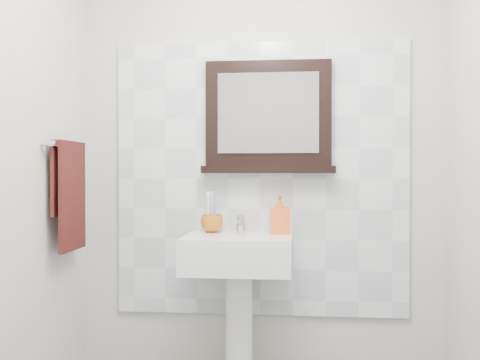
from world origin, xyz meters
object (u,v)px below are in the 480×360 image
Objects in this scene: toothbrush_cup at (212,224)px; framed_mirror at (268,120)px; pedestal_sink at (238,271)px; hand_towel at (69,187)px; soap_dispenser at (279,214)px.

framed_mirror is (0.30, 0.06, 0.56)m from toothbrush_cup.
pedestal_sink is 1.75× the size of hand_towel.
framed_mirror is at bearing 111.87° from soap_dispenser.
toothbrush_cup is at bearing 141.14° from pedestal_sink.
toothbrush_cup is 0.22× the size of hand_towel.
pedestal_sink is at bearing -127.76° from framed_mirror.
soap_dispenser is 0.29× the size of framed_mirror.
pedestal_sink is 4.67× the size of soap_dispenser.
pedestal_sink is at bearing -38.86° from toothbrush_cup.
soap_dispenser reaches higher than pedestal_sink.
soap_dispenser is 0.37× the size of hand_towel.
soap_dispenser is at bearing 13.14° from hand_towel.
framed_mirror is 1.10m from hand_towel.
hand_towel is at bearing -170.02° from pedestal_sink.
toothbrush_cup is at bearing 161.45° from soap_dispenser.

